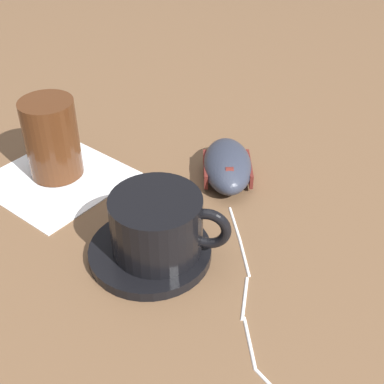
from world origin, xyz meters
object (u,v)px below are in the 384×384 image
object	(u,v)px
computer_mouse	(227,166)
drinking_glass	(52,138)
coffee_cup	(159,224)
saucer	(150,252)

from	to	relation	value
computer_mouse	drinking_glass	distance (m)	0.21
coffee_cup	computer_mouse	world-z (taller)	coffee_cup
coffee_cup	computer_mouse	xyz separation A→B (m)	(0.02, -0.15, -0.02)
computer_mouse	drinking_glass	xyz separation A→B (m)	(0.17, 0.12, 0.03)
saucer	coffee_cup	distance (m)	0.04
saucer	drinking_glass	size ratio (longest dim) A/B	1.29
saucer	drinking_glass	world-z (taller)	drinking_glass
coffee_cup	drinking_glass	distance (m)	0.19
saucer	computer_mouse	size ratio (longest dim) A/B	1.04
saucer	computer_mouse	bearing A→B (deg)	-83.68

